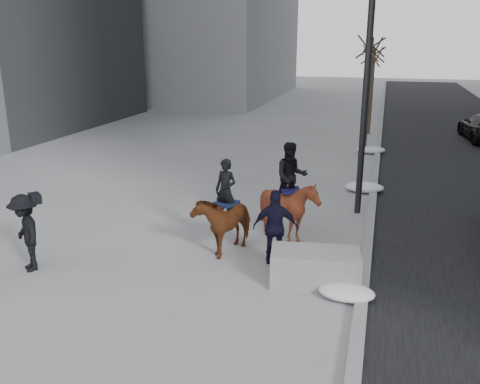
# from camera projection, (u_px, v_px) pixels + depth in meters

# --- Properties ---
(ground) EXTENTS (120.00, 120.00, 0.00)m
(ground) POSITION_uv_depth(u_px,v_px,m) (225.00, 271.00, 11.34)
(ground) COLOR gray
(ground) RESTS_ON ground
(curb) EXTENTS (0.25, 90.00, 0.12)m
(curb) POSITION_uv_depth(u_px,v_px,m) (376.00, 170.00, 19.75)
(curb) COLOR gray
(curb) RESTS_ON ground
(planter) EXTENTS (1.96, 1.18, 0.74)m
(planter) POSITION_uv_depth(u_px,v_px,m) (315.00, 267.00, 10.67)
(planter) COLOR gray
(planter) RESTS_ON ground
(tree_near) EXTENTS (1.20, 1.20, 5.58)m
(tree_near) POSITION_uv_depth(u_px,v_px,m) (368.00, 91.00, 22.14)
(tree_near) COLOR #382721
(tree_near) RESTS_ON ground
(tree_far) EXTENTS (1.20, 1.20, 5.01)m
(tree_far) POSITION_uv_depth(u_px,v_px,m) (372.00, 87.00, 26.89)
(tree_far) COLOR #35291F
(tree_far) RESTS_ON ground
(mounted_left) EXTENTS (1.26, 1.89, 2.24)m
(mounted_left) POSITION_uv_depth(u_px,v_px,m) (224.00, 217.00, 12.29)
(mounted_left) COLOR #501D10
(mounted_left) RESTS_ON ground
(mounted_right) EXTENTS (1.77, 1.87, 2.53)m
(mounted_right) POSITION_uv_depth(u_px,v_px,m) (289.00, 202.00, 12.82)
(mounted_right) COLOR #512210
(mounted_right) RESTS_ON ground
(feeder) EXTENTS (1.08, 0.94, 1.75)m
(feeder) POSITION_uv_depth(u_px,v_px,m) (276.00, 227.00, 11.50)
(feeder) COLOR black
(feeder) RESTS_ON ground
(camera_crew) EXTENTS (1.29, 1.23, 1.75)m
(camera_crew) POSITION_uv_depth(u_px,v_px,m) (26.00, 233.00, 11.17)
(camera_crew) COLOR black
(camera_crew) RESTS_ON ground
(lamppost) EXTENTS (0.25, 0.80, 9.09)m
(lamppost) POSITION_uv_depth(u_px,v_px,m) (370.00, 38.00, 13.68)
(lamppost) COLOR black
(lamppost) RESTS_ON ground
(snow_piles) EXTENTS (1.29, 14.63, 0.33)m
(snow_piles) POSITION_uv_depth(u_px,v_px,m) (365.00, 184.00, 17.54)
(snow_piles) COLOR silver
(snow_piles) RESTS_ON ground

